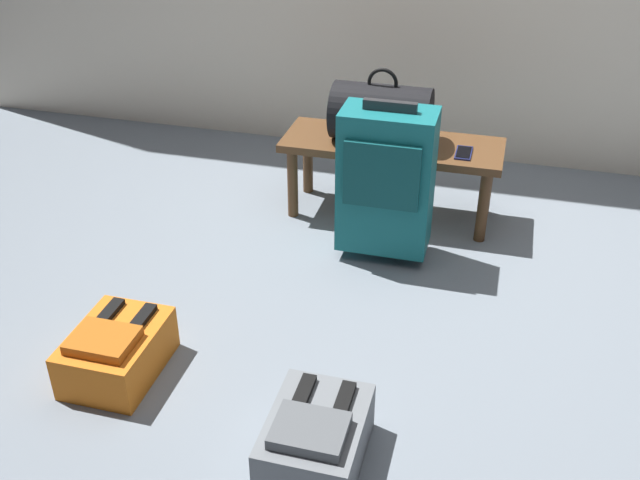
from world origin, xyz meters
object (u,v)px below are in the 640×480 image
(cell_phone, at_px, (464,153))
(suitcase_upright_teal, at_px, (386,180))
(bench, at_px, (392,153))
(backpack_grey, at_px, (316,438))
(duffel_bag_black, at_px, (381,113))
(backpack_orange, at_px, (116,351))

(cell_phone, distance_m, suitcase_upright_teal, 0.42)
(bench, xyz_separation_m, backpack_grey, (0.07, -1.57, -0.23))
(duffel_bag_black, height_order, cell_phone, duffel_bag_black)
(bench, height_order, cell_phone, cell_phone)
(cell_phone, distance_m, backpack_orange, 1.69)
(backpack_orange, distance_m, backpack_grey, 0.80)
(backpack_orange, xyz_separation_m, backpack_grey, (0.77, -0.21, 0.00))
(cell_phone, xyz_separation_m, backpack_grey, (-0.26, -1.52, -0.29))
(duffel_bag_black, bearing_deg, suitcase_upright_teal, -74.90)
(duffel_bag_black, relative_size, backpack_orange, 1.16)
(bench, relative_size, cell_phone, 6.94)
(duffel_bag_black, relative_size, suitcase_upright_teal, 0.63)
(duffel_bag_black, height_order, backpack_grey, duffel_bag_black)
(duffel_bag_black, xyz_separation_m, suitcase_upright_teal, (0.10, -0.36, -0.15))
(suitcase_upright_teal, bearing_deg, backpack_orange, -126.31)
(backpack_orange, bearing_deg, suitcase_upright_teal, 53.69)
(duffel_bag_black, xyz_separation_m, backpack_orange, (-0.64, -1.36, -0.41))
(cell_phone, bearing_deg, duffel_bag_black, 172.37)
(cell_phone, relative_size, backpack_grey, 0.38)
(backpack_grey, bearing_deg, duffel_bag_black, 94.64)
(cell_phone, height_order, backpack_grey, cell_phone)
(bench, height_order, backpack_orange, bench)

